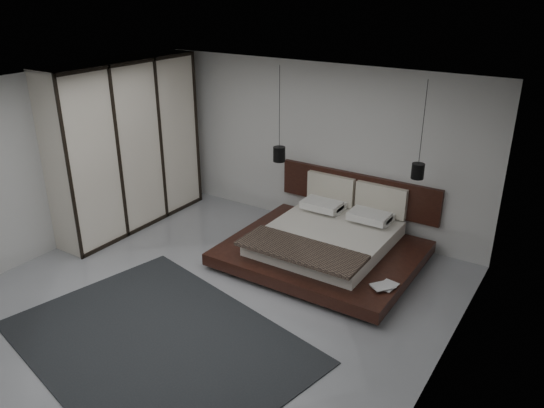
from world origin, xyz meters
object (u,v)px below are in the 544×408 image
Objects in this scene: lattice_screen at (165,134)px; wardrobe at (127,145)px; pendant_left at (279,154)px; bed at (327,242)px; rug at (158,342)px; pendant_right at (418,171)px.

wardrobe is at bearing -78.01° from lattice_screen.
pendant_left is (2.62, -0.10, 0.09)m from lattice_screen.
pendant_left reaches higher than bed.
pendant_left reaches higher than rug.
bed is 0.79× the size of rug.
lattice_screen is 4.91m from pendant_right.
lattice_screen is at bearing 178.80° from pendant_right.
lattice_screen is 1.22m from wardrobe.
bed is 1.75m from pendant_right.
wardrobe is 0.82× the size of rug.
pendant_right is at bearing 13.08° from wardrobe.
wardrobe is at bearing -155.43° from pendant_left.
pendant_left is 0.44× the size of rug.
pendant_right is at bearing 61.08° from rug.
bed is at bearing 76.17° from rug.
pendant_right is 0.39× the size of rug.
pendant_right is 0.48× the size of wardrobe.
bed is 2.02× the size of pendant_right.
pendant_right is at bearing 21.03° from bed.
bed is 3.04m from rug.
pendant_left is 1.11× the size of pendant_right.
wardrobe reaches higher than lattice_screen.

